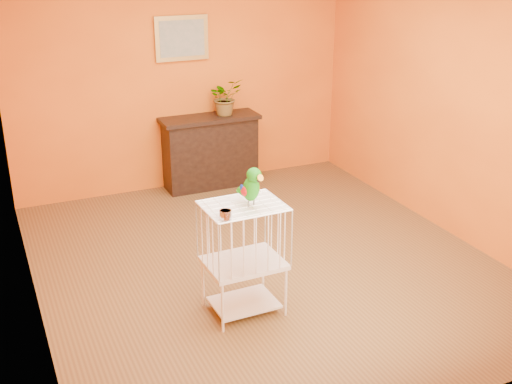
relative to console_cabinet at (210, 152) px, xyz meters
name	(u,v)px	position (x,y,z in m)	size (l,w,h in m)	color
ground	(264,262)	(-0.24, -2.04, -0.43)	(4.50, 4.50, 0.00)	brown
room_shell	(265,94)	(-0.24, -2.04, 1.15)	(4.50, 4.50, 4.50)	orange
console_cabinet	(210,152)	(0.00, 0.00, 0.00)	(1.16, 0.42, 0.86)	black
potted_plant	(224,100)	(0.20, 0.03, 0.59)	(0.38, 0.42, 0.33)	#26722D
framed_picture	(182,38)	(-0.24, 0.17, 1.32)	(0.62, 0.04, 0.50)	#AD8A3E
birdcage	(244,257)	(-0.73, -2.73, 0.05)	(0.61, 0.47, 0.92)	white
feed_cup	(225,215)	(-0.95, -2.92, 0.53)	(0.09, 0.09, 0.06)	silver
parrot	(251,186)	(-0.68, -2.77, 0.65)	(0.16, 0.28, 0.31)	#59544C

